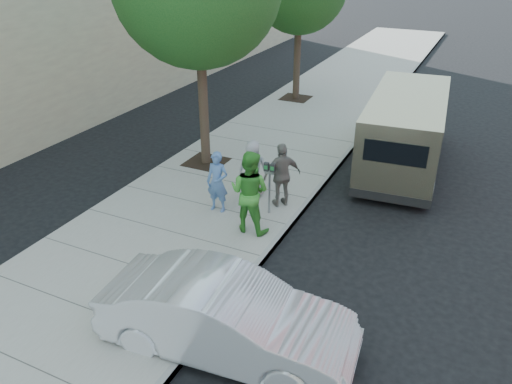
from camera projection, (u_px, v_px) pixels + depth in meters
ground at (236, 217)px, 12.82m from camera, size 120.00×120.00×0.00m
sidewalk at (203, 206)px, 13.17m from camera, size 5.00×60.00×0.15m
curb_face at (288, 227)px, 12.24m from camera, size 0.12×60.00×0.16m
parking_meter at (270, 177)px, 12.28m from camera, size 0.29×0.12×1.38m
van at (405, 130)px, 15.04m from camera, size 2.55×6.33×2.30m
sedan at (227, 317)px, 8.40m from camera, size 4.54×1.96×1.45m
person_officer at (217, 182)px, 12.50m from camera, size 0.60×0.41×1.59m
person_green_shirt at (250, 192)px, 11.56m from camera, size 0.99×0.78×2.02m
person_gray_shirt at (253, 169)px, 13.21m from camera, size 0.92×0.80×1.58m
person_striped_polo at (282, 175)px, 12.71m from camera, size 1.00×1.01×1.72m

